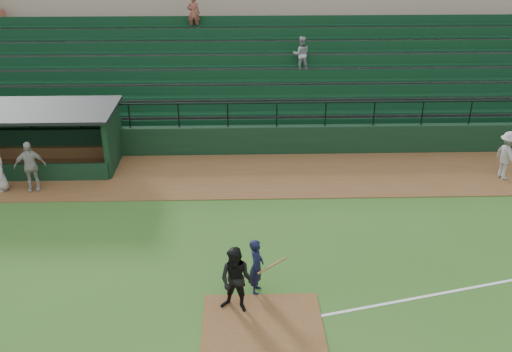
{
  "coord_description": "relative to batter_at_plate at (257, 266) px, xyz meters",
  "views": [
    {
      "loc": [
        -0.49,
        -12.06,
        9.48
      ],
      "look_at": [
        0.0,
        5.0,
        1.4
      ],
      "focal_mm": 40.38,
      "sensor_mm": 36.0,
      "label": 1
    }
  ],
  "objects": [
    {
      "name": "ground",
      "position": [
        0.11,
        -0.67,
        -0.8
      ],
      "size": [
        90.0,
        90.0,
        0.0
      ],
      "primitive_type": "plane",
      "color": "#305D1E",
      "rests_on": "ground"
    },
    {
      "name": "warning_track",
      "position": [
        0.11,
        7.33,
        -0.79
      ],
      "size": [
        40.0,
        4.0,
        0.03
      ],
      "primitive_type": "cube",
      "color": "brown",
      "rests_on": "ground"
    },
    {
      "name": "home_plate_dirt",
      "position": [
        0.11,
        -1.67,
        -0.79
      ],
      "size": [
        3.0,
        3.0,
        0.03
      ],
      "primitive_type": "cube",
      "color": "brown",
      "rests_on": "ground"
    },
    {
      "name": "stadium_structure",
      "position": [
        0.11,
        15.79,
        1.5
      ],
      "size": [
        38.0,
        13.08,
        6.4
      ],
      "color": "black",
      "rests_on": "ground"
    },
    {
      "name": "dugout",
      "position": [
        -9.64,
        8.89,
        0.53
      ],
      "size": [
        8.9,
        3.2,
        2.42
      ],
      "color": "black",
      "rests_on": "ground"
    },
    {
      "name": "batter_at_plate",
      "position": [
        0.0,
        0.0,
        0.0
      ],
      "size": [
        1.02,
        0.68,
        1.61
      ],
      "color": "black",
      "rests_on": "ground"
    },
    {
      "name": "umpire",
      "position": [
        -0.53,
        -0.77,
        0.11
      ],
      "size": [
        1.08,
        0.97,
        1.83
      ],
      "primitive_type": "imported",
      "rotation": [
        0.0,
        0.0,
        -0.37
      ],
      "color": "black",
      "rests_on": "ground"
    },
    {
      "name": "runner",
      "position": [
        9.6,
        6.78,
        0.16
      ],
      "size": [
        0.9,
        1.31,
        1.87
      ],
      "primitive_type": "imported",
      "rotation": [
        0.0,
        0.0,
        1.75
      ],
      "color": "#A49F9A",
      "rests_on": "warning_track"
    },
    {
      "name": "dugout_player_a",
      "position": [
        -7.96,
        6.31,
        0.16
      ],
      "size": [
        1.17,
        0.7,
        1.87
      ],
      "primitive_type": "imported",
      "rotation": [
        0.0,
        0.0,
        0.23
      ],
      "color": "#A9A49E",
      "rests_on": "warning_track"
    }
  ]
}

